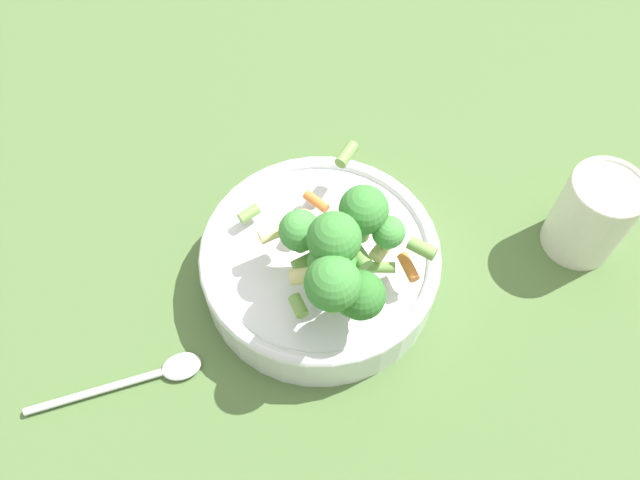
# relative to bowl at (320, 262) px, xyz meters

# --- Properties ---
(ground_plane) EXTENTS (3.00, 3.00, 0.00)m
(ground_plane) POSITION_rel_bowl_xyz_m (0.00, 0.00, -0.03)
(ground_plane) COLOR #4C6B38
(bowl) EXTENTS (0.23, 0.23, 0.05)m
(bowl) POSITION_rel_bowl_xyz_m (0.00, 0.00, 0.00)
(bowl) COLOR silver
(bowl) RESTS_ON ground_plane
(pasta_salad) EXTENTS (0.17, 0.15, 0.10)m
(pasta_salad) POSITION_rel_bowl_xyz_m (0.04, -0.01, 0.08)
(pasta_salad) COLOR #8CB766
(pasta_salad) RESTS_ON bowl
(cup) EXTENTS (0.07, 0.07, 0.10)m
(cup) POSITION_rel_bowl_xyz_m (0.13, 0.23, 0.02)
(cup) COLOR silver
(cup) RESTS_ON ground_plane
(spoon) EXTENTS (0.07, 0.15, 0.01)m
(spoon) POSITION_rel_bowl_xyz_m (-0.02, -0.19, -0.02)
(spoon) COLOR silver
(spoon) RESTS_ON ground_plane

